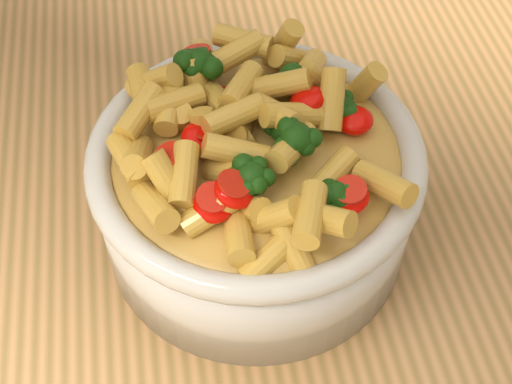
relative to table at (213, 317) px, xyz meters
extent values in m
cube|color=tan|center=(0.00, 0.00, 0.08)|extent=(1.20, 0.80, 0.04)
cylinder|color=silver|center=(0.04, 0.01, 0.15)|extent=(0.23, 0.23, 0.09)
ellipsoid|color=silver|center=(0.04, 0.01, 0.12)|extent=(0.21, 0.21, 0.03)
torus|color=silver|center=(0.04, 0.01, 0.19)|extent=(0.24, 0.24, 0.02)
ellipsoid|color=#F2B752|center=(0.04, 0.01, 0.19)|extent=(0.21, 0.21, 0.02)
camera|label=1|loc=(-0.01, -0.32, 0.57)|focal=50.00mm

